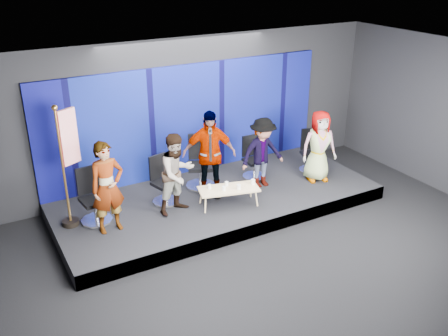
{
  "coord_description": "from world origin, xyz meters",
  "views": [
    {
      "loc": [
        -4.65,
        -6.13,
        5.28
      ],
      "look_at": [
        0.11,
        2.4,
        0.95
      ],
      "focal_mm": 40.0,
      "sensor_mm": 36.0,
      "label": 1
    }
  ],
  "objects": [
    {
      "name": "room_walls",
      "position": [
        0.0,
        0.0,
        2.43
      ],
      "size": [
        10.02,
        8.02,
        3.51
      ],
      "color": "black",
      "rests_on": "ground"
    },
    {
      "name": "panelist_e",
      "position": [
        2.41,
        2.07,
        1.13
      ],
      "size": [
        0.93,
        0.73,
        1.66
      ],
      "primitive_type": "imported",
      "rotation": [
        0.0,
        0.0,
        -0.28
      ],
      "color": "black",
      "rests_on": "riser"
    },
    {
      "name": "panelist_b",
      "position": [
        -1.05,
        2.25,
        1.14
      ],
      "size": [
        0.95,
        0.83,
        1.68
      ],
      "primitive_type": "imported",
      "rotation": [
        0.0,
        0.0,
        0.26
      ],
      "color": "black",
      "rests_on": "riser"
    },
    {
      "name": "chair_b",
      "position": [
        -1.15,
        2.75,
        0.64
      ],
      "size": [
        0.72,
        0.72,
        1.04
      ],
      "rotation": [
        0.0,
        0.0,
        0.26
      ],
      "color": "silver",
      "rests_on": "riser"
    },
    {
      "name": "coffee_table",
      "position": [
        -0.02,
        1.97,
        0.65
      ],
      "size": [
        1.34,
        0.82,
        0.38
      ],
      "rotation": [
        0.0,
        0.0,
        -0.25
      ],
      "color": "tan",
      "rests_on": "riser"
    },
    {
      "name": "backdrop",
      "position": [
        0.0,
        3.95,
        1.6
      ],
      "size": [
        7.0,
        0.08,
        2.6
      ],
      "primitive_type": "cube",
      "color": "#090756",
      "rests_on": "riser"
    },
    {
      "name": "mug_a",
      "position": [
        -0.38,
        2.16,
        0.73
      ],
      "size": [
        0.08,
        0.08,
        0.09
      ],
      "primitive_type": "cylinder",
      "color": "white",
      "rests_on": "coffee_table"
    },
    {
      "name": "chair_c",
      "position": [
        -0.14,
        3.07,
        0.69
      ],
      "size": [
        0.88,
        0.88,
        1.19
      ],
      "rotation": [
        0.0,
        0.0,
        -0.41
      ],
      "color": "silver",
      "rests_on": "riser"
    },
    {
      "name": "mug_d",
      "position": [
        0.14,
        1.83,
        0.74
      ],
      "size": [
        0.09,
        0.09,
        0.1
      ],
      "primitive_type": "cylinder",
      "color": "white",
      "rests_on": "coffee_table"
    },
    {
      "name": "chair_d",
      "position": [
        1.18,
        2.91,
        0.63
      ],
      "size": [
        0.57,
        0.57,
        1.0
      ],
      "rotation": [
        0.0,
        0.0,
        -0.02
      ],
      "color": "silver",
      "rests_on": "riser"
    },
    {
      "name": "panelist_a",
      "position": [
        -2.49,
        2.19,
        1.2
      ],
      "size": [
        0.7,
        0.5,
        1.8
      ],
      "primitive_type": "imported",
      "rotation": [
        0.0,
        0.0,
        0.11
      ],
      "color": "black",
      "rests_on": "riser"
    },
    {
      "name": "mug_e",
      "position": [
        0.53,
        1.9,
        0.74
      ],
      "size": [
        0.09,
        0.09,
        0.11
      ],
      "primitive_type": "cylinder",
      "color": "white",
      "rests_on": "coffee_table"
    },
    {
      "name": "riser",
      "position": [
        0.0,
        2.5,
        0.15
      ],
      "size": [
        7.0,
        3.0,
        0.3
      ],
      "primitive_type": "cube",
      "color": "black",
      "rests_on": "ground"
    },
    {
      "name": "chair_e",
      "position": [
        2.59,
        2.54,
        0.64
      ],
      "size": [
        0.72,
        0.72,
        1.03
      ],
      "rotation": [
        0.0,
        0.0,
        -0.28
      ],
      "color": "silver",
      "rests_on": "riser"
    },
    {
      "name": "panelist_d",
      "position": [
        1.09,
        2.41,
        1.11
      ],
      "size": [
        1.05,
        0.62,
        1.61
      ],
      "primitive_type": "imported",
      "rotation": [
        0.0,
        0.0,
        -0.02
      ],
      "color": "black",
      "rests_on": "riser"
    },
    {
      "name": "panelist_c",
      "position": [
        -0.16,
        2.57,
        1.27
      ],
      "size": [
        1.23,
        0.88,
        1.93
      ],
      "primitive_type": "imported",
      "rotation": [
        0.0,
        0.0,
        -0.41
      ],
      "color": "black",
      "rests_on": "riser"
    },
    {
      "name": "mug_b",
      "position": [
        -0.16,
        1.93,
        0.73
      ],
      "size": [
        0.08,
        0.08,
        0.1
      ],
      "primitive_type": "cylinder",
      "color": "white",
      "rests_on": "coffee_table"
    },
    {
      "name": "flag_stand",
      "position": [
        -3.02,
        2.8,
        1.59
      ],
      "size": [
        0.54,
        0.35,
        2.44
      ],
      "rotation": [
        0.0,
        0.0,
        0.48
      ],
      "color": "black",
      "rests_on": "riser"
    },
    {
      "name": "chair_a",
      "position": [
        -2.66,
        2.67,
        0.67
      ],
      "size": [
        0.69,
        0.69,
        1.11
      ],
      "rotation": [
        0.0,
        0.0,
        0.11
      ],
      "color": "silver",
      "rests_on": "riser"
    },
    {
      "name": "ground",
      "position": [
        0.0,
        0.0,
        0.0
      ],
      "size": [
        10.0,
        10.0,
        0.0
      ],
      "primitive_type": "plane",
      "color": "black",
      "rests_on": "ground"
    },
    {
      "name": "mug_c",
      "position": [
        0.0,
        2.1,
        0.73
      ],
      "size": [
        0.08,
        0.08,
        0.09
      ],
      "primitive_type": "cylinder",
      "color": "white",
      "rests_on": "coffee_table"
    }
  ]
}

